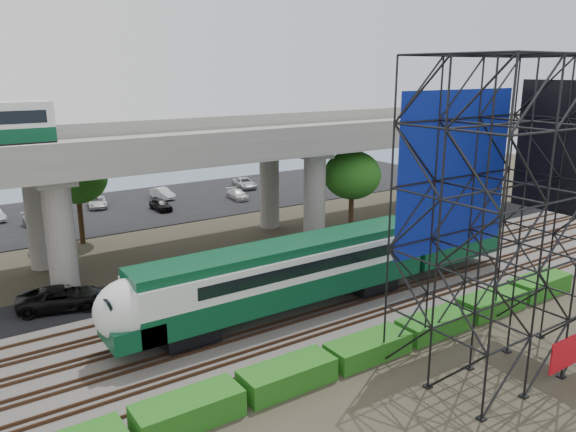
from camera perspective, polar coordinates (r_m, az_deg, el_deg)
ground at (r=32.53m, az=1.60°, el=-11.57°), size 140.00×140.00×0.00m
ballast_bed at (r=33.97m, az=-0.40°, el=-10.18°), size 90.00×12.00×0.20m
service_road at (r=40.79m, az=-7.06°, el=-6.01°), size 90.00×5.00×0.08m
parking_lot at (r=61.82m, az=-17.05°, el=0.63°), size 90.00×18.00×0.08m
harbor_water at (r=82.73m, az=-21.63°, el=3.67°), size 140.00×40.00×0.03m
rail_tracks at (r=33.89m, az=-0.40°, el=-9.90°), size 90.00×9.52×0.16m
commuter_train at (r=34.21m, az=3.00°, el=-4.98°), size 29.30×3.06×4.30m
overpass at (r=43.19m, az=-12.06°, el=6.16°), size 80.00×12.00×12.40m
scaffold_tower at (r=28.66m, az=20.98°, el=-0.26°), size 9.36×6.36×15.00m
hedge_strip at (r=29.87m, az=8.15°, el=-13.04°), size 34.60×1.80×1.20m
trees at (r=42.64m, az=-16.39°, el=2.16°), size 40.94×16.94×7.69m
suv at (r=37.43m, az=-22.02°, el=-7.72°), size 5.62×3.63×1.44m
parked_cars at (r=61.47m, az=-16.27°, el=1.23°), size 36.91×9.65×1.31m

